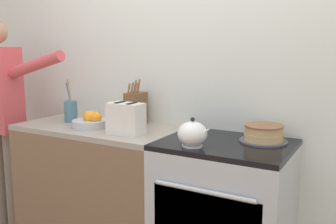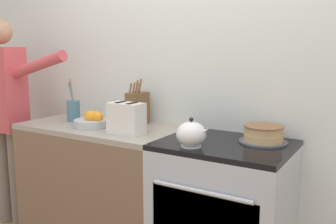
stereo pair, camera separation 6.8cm
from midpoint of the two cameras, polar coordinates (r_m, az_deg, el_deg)
name	(u,v)px [view 1 (the left image)]	position (r m, az deg, el deg)	size (l,w,h in m)	color
wall_back	(203,70)	(2.52, 4.65, 6.44)	(8.00, 0.04, 2.60)	silver
counter_cabinet	(100,187)	(2.79, -11.02, -11.20)	(1.14, 0.58, 0.91)	brown
stove_range	(224,216)	(2.33, 7.61, -15.44)	(0.75, 0.61, 0.91)	#B7BABF
layer_cake	(264,134)	(2.22, 13.51, -3.26)	(0.28, 0.28, 0.10)	#4C4C51
tea_kettle	(193,134)	(2.06, 2.85, -3.40)	(0.20, 0.16, 0.16)	white
knife_block	(136,108)	(2.64, -5.64, 0.57)	(0.10, 0.16, 0.32)	brown
utensil_crock	(71,111)	(2.84, -15.26, 0.18)	(0.09, 0.09, 0.32)	#477084
fruit_bowl	(91,121)	(2.61, -12.44, -1.32)	(0.24, 0.24, 0.11)	#B7BABF
toaster	(126,119)	(2.36, -7.25, -1.00)	(0.24, 0.13, 0.20)	silver
person_baker	(1,106)	(3.22, -24.64, 0.81)	(0.94, 0.20, 1.66)	#7A6B5B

